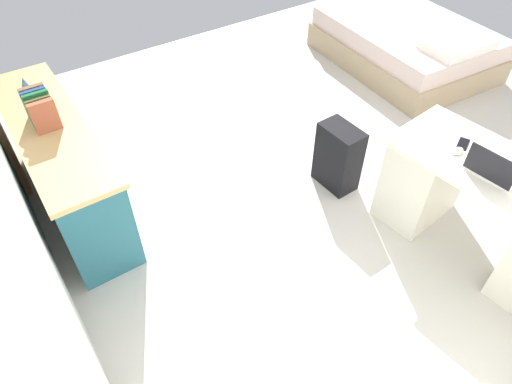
{
  "coord_description": "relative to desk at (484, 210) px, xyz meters",
  "views": [
    {
      "loc": [
        -2.06,
        2.44,
        2.66
      ],
      "look_at": [
        -0.32,
        1.26,
        0.6
      ],
      "focal_mm": 31.51,
      "sensor_mm": 36.0,
      "label": 1
    }
  ],
  "objects": [
    {
      "name": "bed",
      "position": [
        2.22,
        -1.68,
        -0.15
      ],
      "size": [
        2.0,
        1.54,
        0.58
      ],
      "color": "tan",
      "rests_on": "ground_plane"
    },
    {
      "name": "computer_mouse",
      "position": [
        0.29,
        0.1,
        0.37
      ],
      "size": [
        0.07,
        0.11,
        0.03
      ],
      "primitive_type": "ellipsoid",
      "rotation": [
        0.0,
        0.0,
        0.1
      ],
      "color": "white",
      "rests_on": "desk"
    },
    {
      "name": "laptop",
      "position": [
        0.03,
        0.11,
        0.41
      ],
      "size": [
        0.33,
        0.25,
        0.21
      ],
      "color": "silver",
      "rests_on": "desk"
    },
    {
      "name": "suitcase_black",
      "position": [
        1.09,
        0.37,
        -0.11
      ],
      "size": [
        0.37,
        0.23,
        0.57
      ],
      "primitive_type": "cube",
      "rotation": [
        0.0,
        0.0,
        0.03
      ],
      "color": "black",
      "rests_on": "ground_plane"
    },
    {
      "name": "credenza",
      "position": [
        2.09,
        2.28,
        0.01
      ],
      "size": [
        1.8,
        0.48,
        0.8
      ],
      "color": "#235B6B",
      "rests_on": "ground_plane"
    },
    {
      "name": "ground_plane",
      "position": [
        1.18,
        0.08,
        -0.39
      ],
      "size": [
        6.17,
        6.17,
        0.0
      ],
      "primitive_type": "plane",
      "color": "beige"
    },
    {
      "name": "cell_phone_by_mouse",
      "position": [
        0.33,
        -0.01,
        0.36
      ],
      "size": [
        0.12,
        0.15,
        0.01
      ],
      "primitive_type": "cube",
      "rotation": [
        0.0,
        0.0,
        0.44
      ],
      "color": "black",
      "rests_on": "desk"
    },
    {
      "name": "figurine_small",
      "position": [
        2.61,
        2.28,
        0.46
      ],
      "size": [
        0.08,
        0.08,
        0.11
      ],
      "primitive_type": "cone",
      "color": "#4C7FBF",
      "rests_on": "credenza"
    },
    {
      "name": "desk",
      "position": [
        0.0,
        0.0,
        0.0
      ],
      "size": [
        1.5,
        0.8,
        0.75
      ],
      "color": "silver",
      "rests_on": "ground_plane"
    },
    {
      "name": "book_row",
      "position": [
        2.11,
        2.28,
        0.52
      ],
      "size": [
        0.28,
        0.17,
        0.24
      ],
      "color": "#9F5037",
      "rests_on": "credenza"
    }
  ]
}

